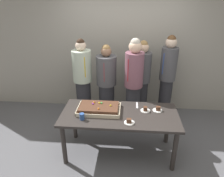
{
  "coord_description": "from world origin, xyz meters",
  "views": [
    {
      "loc": [
        0.12,
        -2.79,
        2.46
      ],
      "look_at": [
        -0.13,
        0.15,
        1.09
      ],
      "focal_mm": 34.03,
      "sensor_mm": 36.0,
      "label": 1
    }
  ],
  "objects_px": {
    "sheet_cake": "(99,108)",
    "plated_slice_near_left": "(158,109)",
    "person_striped_tie_right": "(134,84)",
    "person_left_edge_reaching": "(167,78)",
    "plated_slice_near_right": "(145,110)",
    "cake_server_utensil": "(137,105)",
    "party_table": "(120,119)",
    "drink_cup_nearest": "(82,117)",
    "person_far_right_suit": "(83,82)",
    "person_green_shirt_behind": "(141,80)",
    "plated_slice_far_left": "(129,122)",
    "person_serving_front": "(107,85)"
  },
  "relations": [
    {
      "from": "plated_slice_far_left",
      "to": "person_striped_tie_right",
      "type": "bearing_deg",
      "value": 86.32
    },
    {
      "from": "party_table",
      "to": "drink_cup_nearest",
      "type": "distance_m",
      "value": 0.6
    },
    {
      "from": "plated_slice_near_left",
      "to": "plated_slice_far_left",
      "type": "relative_size",
      "value": 1.0
    },
    {
      "from": "cake_server_utensil",
      "to": "person_green_shirt_behind",
      "type": "distance_m",
      "value": 0.89
    },
    {
      "from": "plated_slice_far_left",
      "to": "cake_server_utensil",
      "type": "xyz_separation_m",
      "value": [
        0.12,
        0.51,
        -0.02
      ]
    },
    {
      "from": "person_striped_tie_right",
      "to": "person_left_edge_reaching",
      "type": "distance_m",
      "value": 0.76
    },
    {
      "from": "plated_slice_near_left",
      "to": "person_serving_front",
      "type": "distance_m",
      "value": 1.18
    },
    {
      "from": "sheet_cake",
      "to": "plated_slice_far_left",
      "type": "distance_m",
      "value": 0.56
    },
    {
      "from": "plated_slice_near_left",
      "to": "person_far_right_suit",
      "type": "height_order",
      "value": "person_far_right_suit"
    },
    {
      "from": "plated_slice_near_right",
      "to": "cake_server_utensil",
      "type": "distance_m",
      "value": 0.2
    },
    {
      "from": "person_serving_front",
      "to": "person_far_right_suit",
      "type": "height_order",
      "value": "person_far_right_suit"
    },
    {
      "from": "plated_slice_near_left",
      "to": "person_striped_tie_right",
      "type": "relative_size",
      "value": 0.09
    },
    {
      "from": "cake_server_utensil",
      "to": "person_serving_front",
      "type": "bearing_deg",
      "value": 132.17
    },
    {
      "from": "sheet_cake",
      "to": "person_serving_front",
      "type": "bearing_deg",
      "value": 88.23
    },
    {
      "from": "person_green_shirt_behind",
      "to": "person_striped_tie_right",
      "type": "height_order",
      "value": "person_striped_tie_right"
    },
    {
      "from": "sheet_cake",
      "to": "person_far_right_suit",
      "type": "bearing_deg",
      "value": 117.12
    },
    {
      "from": "drink_cup_nearest",
      "to": "cake_server_utensil",
      "type": "xyz_separation_m",
      "value": [
        0.81,
        0.48,
        -0.05
      ]
    },
    {
      "from": "plated_slice_far_left",
      "to": "person_far_right_suit",
      "type": "distance_m",
      "value": 1.44
    },
    {
      "from": "person_striped_tie_right",
      "to": "person_far_right_suit",
      "type": "relative_size",
      "value": 1.03
    },
    {
      "from": "cake_server_utensil",
      "to": "person_left_edge_reaching",
      "type": "distance_m",
      "value": 1.05
    },
    {
      "from": "sheet_cake",
      "to": "plated_slice_near_left",
      "type": "relative_size",
      "value": 4.45
    },
    {
      "from": "person_serving_front",
      "to": "person_green_shirt_behind",
      "type": "distance_m",
      "value": 0.72
    },
    {
      "from": "drink_cup_nearest",
      "to": "sheet_cake",
      "type": "bearing_deg",
      "value": 50.58
    },
    {
      "from": "plated_slice_far_left",
      "to": "cake_server_utensil",
      "type": "height_order",
      "value": "plated_slice_far_left"
    },
    {
      "from": "plated_slice_near_right",
      "to": "plated_slice_far_left",
      "type": "relative_size",
      "value": 1.0
    },
    {
      "from": "party_table",
      "to": "person_left_edge_reaching",
      "type": "xyz_separation_m",
      "value": [
        0.87,
        1.12,
        0.27
      ]
    },
    {
      "from": "party_table",
      "to": "person_green_shirt_behind",
      "type": "xyz_separation_m",
      "value": [
        0.37,
        1.15,
        0.19
      ]
    },
    {
      "from": "party_table",
      "to": "person_left_edge_reaching",
      "type": "bearing_deg",
      "value": 52.27
    },
    {
      "from": "cake_server_utensil",
      "to": "person_green_shirt_behind",
      "type": "relative_size",
      "value": 0.12
    },
    {
      "from": "cake_server_utensil",
      "to": "person_striped_tie_right",
      "type": "height_order",
      "value": "person_striped_tie_right"
    },
    {
      "from": "party_table",
      "to": "person_far_right_suit",
      "type": "relative_size",
      "value": 1.06
    },
    {
      "from": "plated_slice_far_left",
      "to": "person_green_shirt_behind",
      "type": "distance_m",
      "value": 1.41
    },
    {
      "from": "party_table",
      "to": "person_green_shirt_behind",
      "type": "bearing_deg",
      "value": 72.02
    },
    {
      "from": "person_left_edge_reaching",
      "to": "plated_slice_far_left",
      "type": "bearing_deg",
      "value": 20.25
    },
    {
      "from": "party_table",
      "to": "drink_cup_nearest",
      "type": "xyz_separation_m",
      "value": [
        -0.54,
        -0.21,
        0.14
      ]
    },
    {
      "from": "drink_cup_nearest",
      "to": "person_striped_tie_right",
      "type": "bearing_deg",
      "value": 51.54
    },
    {
      "from": "party_table",
      "to": "sheet_cake",
      "type": "distance_m",
      "value": 0.36
    },
    {
      "from": "plated_slice_far_left",
      "to": "drink_cup_nearest",
      "type": "xyz_separation_m",
      "value": [
        -0.69,
        0.03,
        0.03
      ]
    },
    {
      "from": "party_table",
      "to": "cake_server_utensil",
      "type": "height_order",
      "value": "cake_server_utensil"
    },
    {
      "from": "person_green_shirt_behind",
      "to": "person_far_right_suit",
      "type": "bearing_deg",
      "value": -43.81
    },
    {
      "from": "plated_slice_near_right",
      "to": "cake_server_utensil",
      "type": "relative_size",
      "value": 0.75
    },
    {
      "from": "cake_server_utensil",
      "to": "person_green_shirt_behind",
      "type": "height_order",
      "value": "person_green_shirt_behind"
    },
    {
      "from": "plated_slice_near_left",
      "to": "person_striped_tie_right",
      "type": "height_order",
      "value": "person_striped_tie_right"
    },
    {
      "from": "person_far_right_suit",
      "to": "person_left_edge_reaching",
      "type": "height_order",
      "value": "person_left_edge_reaching"
    },
    {
      "from": "plated_slice_far_left",
      "to": "person_left_edge_reaching",
      "type": "relative_size",
      "value": 0.09
    },
    {
      "from": "drink_cup_nearest",
      "to": "person_far_right_suit",
      "type": "bearing_deg",
      "value": 100.98
    },
    {
      "from": "plated_slice_far_left",
      "to": "person_left_edge_reaching",
      "type": "xyz_separation_m",
      "value": [
        0.72,
        1.36,
        0.15
      ]
    },
    {
      "from": "person_far_right_suit",
      "to": "plated_slice_near_right",
      "type": "bearing_deg",
      "value": 29.16
    },
    {
      "from": "person_green_shirt_behind",
      "to": "person_striped_tie_right",
      "type": "bearing_deg",
      "value": 11.06
    },
    {
      "from": "plated_slice_near_left",
      "to": "drink_cup_nearest",
      "type": "bearing_deg",
      "value": -162.96
    }
  ]
}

